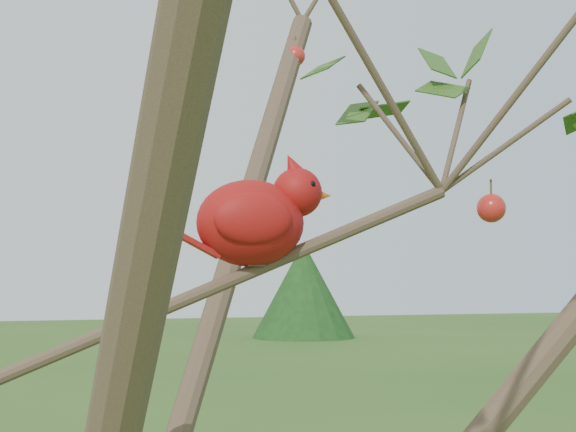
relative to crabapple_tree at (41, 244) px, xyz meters
name	(u,v)px	position (x,y,z in m)	size (l,w,h in m)	color
crabapple_tree	(41,244)	(0.00, 0.00, 0.00)	(2.35, 2.05, 2.95)	#3F2D22
cardinal	(256,219)	(0.27, 0.10, 0.04)	(0.23, 0.12, 0.16)	#AC0E12
distant_trees	(38,299)	(0.62, 23.06, -0.71)	(40.03, 12.15, 3.12)	#3F2D22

